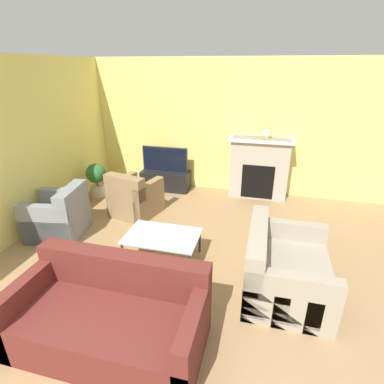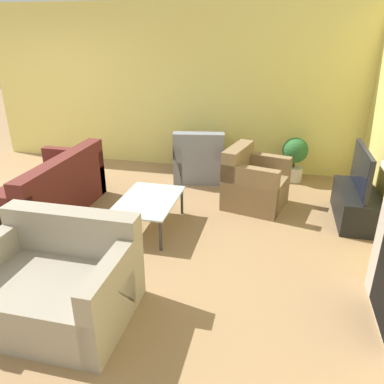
{
  "view_description": "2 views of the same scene",
  "coord_description": "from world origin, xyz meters",
  "px_view_note": "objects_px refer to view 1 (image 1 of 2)",
  "views": [
    {
      "loc": [
        1.26,
        -1.12,
        2.56
      ],
      "look_at": [
        0.23,
        2.9,
        0.78
      ],
      "focal_mm": 28.0,
      "sensor_mm": 36.0,
      "label": 1
    },
    {
      "loc": [
        3.84,
        3.67,
        2.24
      ],
      "look_at": [
        0.43,
        2.88,
        0.74
      ],
      "focal_mm": 35.0,
      "sensor_mm": 36.0,
      "label": 2
    }
  ],
  "objects_px": {
    "couch_sectional": "(111,318)",
    "tv": "(165,159)",
    "couch_loveseat": "(283,270)",
    "armchair_accent": "(135,199)",
    "mantel_clock": "(266,133)",
    "potted_plant": "(96,178)",
    "armchair_by_window": "(59,217)",
    "coffee_table": "(162,237)"
  },
  "relations": [
    {
      "from": "couch_sectional",
      "to": "tv",
      "type": "bearing_deg",
      "value": 101.46
    },
    {
      "from": "couch_loveseat",
      "to": "armchair_accent",
      "type": "distance_m",
      "value": 2.94
    },
    {
      "from": "mantel_clock",
      "to": "potted_plant",
      "type": "bearing_deg",
      "value": -165.48
    },
    {
      "from": "tv",
      "to": "couch_sectional",
      "type": "bearing_deg",
      "value": -78.54
    },
    {
      "from": "couch_sectional",
      "to": "potted_plant",
      "type": "xyz_separation_m",
      "value": [
        -2.03,
        3.16,
        0.13
      ]
    },
    {
      "from": "couch_loveseat",
      "to": "armchair_by_window",
      "type": "relative_size",
      "value": 1.36
    },
    {
      "from": "armchair_accent",
      "to": "mantel_clock",
      "type": "xyz_separation_m",
      "value": [
        2.2,
        1.41,
        1.03
      ]
    },
    {
      "from": "potted_plant",
      "to": "mantel_clock",
      "type": "relative_size",
      "value": 3.37
    },
    {
      "from": "armchair_accent",
      "to": "potted_plant",
      "type": "distance_m",
      "value": 1.23
    },
    {
      "from": "coffee_table",
      "to": "mantel_clock",
      "type": "distance_m",
      "value": 3.04
    },
    {
      "from": "couch_loveseat",
      "to": "potted_plant",
      "type": "distance_m",
      "value": 4.17
    },
    {
      "from": "armchair_by_window",
      "to": "couch_sectional",
      "type": "bearing_deg",
      "value": 37.88
    },
    {
      "from": "armchair_by_window",
      "to": "coffee_table",
      "type": "xyz_separation_m",
      "value": [
        1.83,
        -0.24,
        0.05
      ]
    },
    {
      "from": "couch_sectional",
      "to": "mantel_clock",
      "type": "height_order",
      "value": "mantel_clock"
    },
    {
      "from": "armchair_accent",
      "to": "couch_sectional",
      "type": "bearing_deg",
      "value": 123.28
    },
    {
      "from": "coffee_table",
      "to": "potted_plant",
      "type": "distance_m",
      "value": 2.69
    },
    {
      "from": "couch_sectional",
      "to": "couch_loveseat",
      "type": "distance_m",
      "value": 2.01
    },
    {
      "from": "couch_loveseat",
      "to": "coffee_table",
      "type": "bearing_deg",
      "value": 81.23
    },
    {
      "from": "armchair_accent",
      "to": "mantel_clock",
      "type": "distance_m",
      "value": 2.81
    },
    {
      "from": "couch_loveseat",
      "to": "mantel_clock",
      "type": "distance_m",
      "value": 3.05
    },
    {
      "from": "tv",
      "to": "potted_plant",
      "type": "xyz_separation_m",
      "value": [
        -1.23,
        -0.75,
        -0.26
      ]
    },
    {
      "from": "couch_loveseat",
      "to": "armchair_accent",
      "type": "relative_size",
      "value": 1.37
    },
    {
      "from": "mantel_clock",
      "to": "armchair_by_window",
      "type": "bearing_deg",
      "value": -142.51
    },
    {
      "from": "armchair_accent",
      "to": "potted_plant",
      "type": "xyz_separation_m",
      "value": [
        -1.09,
        0.56,
        0.11
      ]
    },
    {
      "from": "couch_sectional",
      "to": "couch_loveseat",
      "type": "height_order",
      "value": "same"
    },
    {
      "from": "coffee_table",
      "to": "mantel_clock",
      "type": "bearing_deg",
      "value": 64.34
    },
    {
      "from": "tv",
      "to": "coffee_table",
      "type": "relative_size",
      "value": 0.98
    },
    {
      "from": "couch_sectional",
      "to": "armchair_accent",
      "type": "relative_size",
      "value": 2.0
    },
    {
      "from": "tv",
      "to": "couch_loveseat",
      "type": "xyz_separation_m",
      "value": [
        2.43,
        -2.74,
        -0.39
      ]
    },
    {
      "from": "armchair_by_window",
      "to": "couch_loveseat",
      "type": "bearing_deg",
      "value": 72.26
    },
    {
      "from": "potted_plant",
      "to": "coffee_table",
      "type": "bearing_deg",
      "value": -40.42
    },
    {
      "from": "mantel_clock",
      "to": "couch_sectional",
      "type": "bearing_deg",
      "value": -107.52
    },
    {
      "from": "tv",
      "to": "armchair_by_window",
      "type": "relative_size",
      "value": 1.08
    },
    {
      "from": "mantel_clock",
      "to": "armchair_accent",
      "type": "bearing_deg",
      "value": -147.3
    },
    {
      "from": "couch_loveseat",
      "to": "armchair_by_window",
      "type": "xyz_separation_m",
      "value": [
        -3.45,
        0.48,
        0.01
      ]
    },
    {
      "from": "coffee_table",
      "to": "potted_plant",
      "type": "bearing_deg",
      "value": 139.58
    },
    {
      "from": "armchair_accent",
      "to": "potted_plant",
      "type": "relative_size",
      "value": 1.28
    },
    {
      "from": "couch_loveseat",
      "to": "armchair_by_window",
      "type": "height_order",
      "value": "same"
    },
    {
      "from": "tv",
      "to": "potted_plant",
      "type": "height_order",
      "value": "tv"
    },
    {
      "from": "armchair_by_window",
      "to": "potted_plant",
      "type": "relative_size",
      "value": 1.29
    },
    {
      "from": "couch_loveseat",
      "to": "armchair_accent",
      "type": "height_order",
      "value": "same"
    },
    {
      "from": "armchair_accent",
      "to": "mantel_clock",
      "type": "height_order",
      "value": "mantel_clock"
    }
  ]
}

